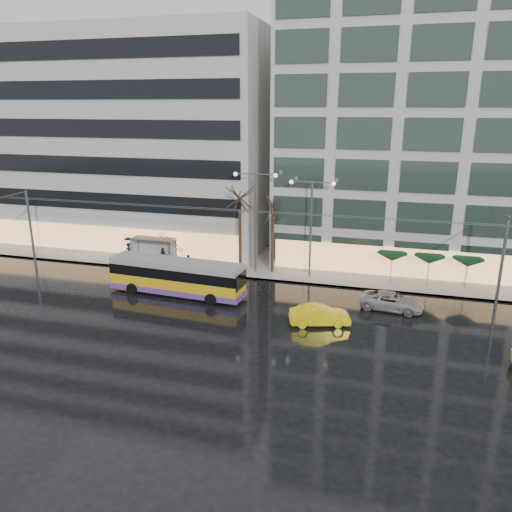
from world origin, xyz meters
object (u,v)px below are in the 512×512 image
at_px(trolleybus, 177,278).
at_px(taxi_a, 137,276).
at_px(bus_shelter, 151,245).
at_px(street_lamp_near, 255,209).

bearing_deg(trolleybus, taxi_a, 163.18).
distance_m(bus_shelter, taxi_a, 5.78).
height_order(trolleybus, bus_shelter, trolleybus).
relative_size(trolleybus, bus_shelter, 2.70).
xyz_separation_m(street_lamp_near, taxi_a, (-9.01, -5.59, -5.25)).
bearing_deg(street_lamp_near, bus_shelter, -179.37).
xyz_separation_m(trolleybus, taxi_a, (-4.33, 1.31, -0.67)).
xyz_separation_m(trolleybus, bus_shelter, (-5.71, 6.79, 0.55)).
xyz_separation_m(bus_shelter, taxi_a, (1.38, -5.48, -1.22)).
distance_m(street_lamp_near, taxi_a, 11.83).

